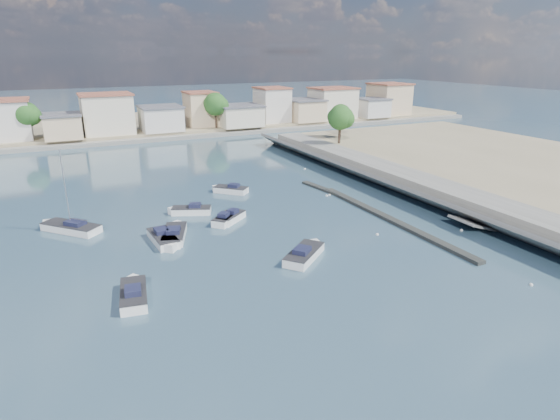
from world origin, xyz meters
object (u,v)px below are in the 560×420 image
(motorboat_f, at_px, (229,190))
(motorboat_g, at_px, (164,240))
(motorboat_b, at_px, (226,219))
(motorboat_c, at_px, (189,211))
(motorboat_e, at_px, (175,234))
(sailboat, at_px, (69,227))
(motorboat_h, at_px, (305,254))
(motorboat_a, at_px, (134,294))
(motorboat_d, at_px, (230,219))

(motorboat_f, xyz_separation_m, motorboat_g, (-11.83, -13.76, 0.00))
(motorboat_b, xyz_separation_m, motorboat_c, (-2.94, 4.50, 0.00))
(motorboat_c, distance_m, motorboat_g, 8.88)
(motorboat_e, bearing_deg, motorboat_b, 17.30)
(motorboat_g, bearing_deg, motorboat_e, 39.45)
(motorboat_e, xyz_separation_m, sailboat, (-9.65, 6.56, 0.03))
(motorboat_b, height_order, motorboat_e, same)
(motorboat_h, bearing_deg, motorboat_g, 140.38)
(motorboat_a, relative_size, sailboat, 0.62)
(motorboat_d, relative_size, motorboat_g, 0.70)
(motorboat_f, xyz_separation_m, sailboat, (-20.12, -6.08, 0.03))
(motorboat_b, height_order, motorboat_f, same)
(motorboat_c, height_order, motorboat_d, same)
(motorboat_f, height_order, motorboat_h, same)
(motorboat_g, relative_size, sailboat, 0.65)
(motorboat_c, relative_size, motorboat_d, 1.21)
(motorboat_b, xyz_separation_m, motorboat_e, (-6.24, -1.94, 0.00))
(motorboat_e, xyz_separation_m, motorboat_f, (10.47, 12.64, -0.00))
(motorboat_h, distance_m, sailboat, 25.52)
(motorboat_a, height_order, motorboat_e, same)
(motorboat_c, relative_size, motorboat_h, 0.92)
(motorboat_e, height_order, motorboat_h, same)
(motorboat_c, distance_m, motorboat_h, 17.79)
(motorboat_g, height_order, motorboat_h, same)
(motorboat_e, height_order, motorboat_f, same)
(motorboat_e, relative_size, motorboat_h, 1.10)
(motorboat_b, distance_m, motorboat_c, 5.37)
(motorboat_c, height_order, motorboat_h, same)
(motorboat_b, bearing_deg, motorboat_e, -162.70)
(motorboat_a, xyz_separation_m, motorboat_d, (12.52, 12.86, -0.00))
(motorboat_e, distance_m, sailboat, 11.67)
(motorboat_a, bearing_deg, motorboat_e, 62.02)
(motorboat_d, bearing_deg, motorboat_h, -76.18)
(motorboat_g, bearing_deg, motorboat_h, -39.62)
(motorboat_c, xyz_separation_m, motorboat_g, (-4.66, -7.56, 0.00))
(motorboat_g, xyz_separation_m, motorboat_h, (10.96, -9.08, -0.00))
(motorboat_a, bearing_deg, motorboat_h, 3.16)
(motorboat_d, xyz_separation_m, motorboat_f, (3.82, 10.83, 0.00))
(motorboat_d, height_order, motorboat_f, same)
(motorboat_e, bearing_deg, sailboat, 145.78)
(motorboat_h, bearing_deg, motorboat_f, 87.82)
(motorboat_h, bearing_deg, motorboat_a, -176.84)
(motorboat_e, distance_m, motorboat_g, 1.76)
(motorboat_b, relative_size, motorboat_d, 0.97)
(motorboat_a, xyz_separation_m, motorboat_e, (5.87, 11.05, -0.00))
(motorboat_a, height_order, motorboat_d, same)
(motorboat_a, height_order, sailboat, sailboat)
(motorboat_f, distance_m, sailboat, 21.02)
(motorboat_a, distance_m, motorboat_h, 15.50)
(motorboat_b, bearing_deg, motorboat_a, -132.99)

